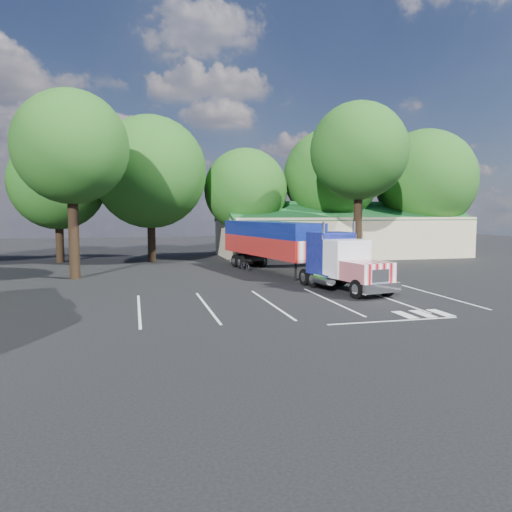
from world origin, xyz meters
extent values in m
plane|color=black|center=(0.00, 0.00, 0.00)|extent=(120.00, 120.00, 0.00)
cube|color=#C1B68F|center=(14.00, 18.00, 2.00)|extent=(24.00, 11.00, 4.00)
cube|color=#175225|center=(14.00, 15.60, 4.50)|extent=(24.20, 6.25, 2.10)
cube|color=#175225|center=(14.00, 20.40, 4.50)|extent=(24.20, 6.25, 2.10)
cube|color=#C1B68F|center=(6.00, 12.30, 1.40)|extent=(5.00, 2.50, 2.80)
cube|color=#175225|center=(6.00, 11.00, 2.90)|extent=(5.40, 3.19, 0.80)
cylinder|color=black|center=(-13.00, 17.80, 2.00)|extent=(0.70, 0.70, 4.00)
sphere|color=#234F16|center=(-13.00, 17.80, 7.15)|extent=(8.40, 8.40, 8.40)
cylinder|color=black|center=(-5.00, 16.20, 2.15)|extent=(0.70, 0.70, 4.30)
sphere|color=#234F16|center=(-5.00, 16.20, 8.05)|extent=(10.00, 10.00, 10.00)
cylinder|color=black|center=(4.00, 17.50, 1.80)|extent=(0.70, 0.70, 3.60)
sphere|color=#234F16|center=(4.00, 17.50, 6.60)|extent=(8.00, 8.00, 8.00)
cylinder|color=black|center=(13.00, 18.00, 2.25)|extent=(0.70, 0.70, 4.50)
sphere|color=#234F16|center=(13.00, 18.00, 8.10)|extent=(9.60, 9.60, 9.60)
cylinder|color=black|center=(23.00, 16.80, 1.95)|extent=(0.70, 0.70, 3.90)
sphere|color=#234F16|center=(23.00, 16.80, 7.80)|extent=(10.40, 10.40, 10.40)
cylinder|color=black|center=(-10.50, 6.00, 3.00)|extent=(0.70, 0.70, 6.00)
sphere|color=#234F16|center=(-10.50, 6.00, 8.85)|extent=(7.60, 7.60, 7.60)
cylinder|color=black|center=(11.50, 8.50, 3.25)|extent=(0.70, 0.70, 6.50)
sphere|color=#234F16|center=(11.50, 8.50, 9.50)|extent=(8.00, 8.00, 8.00)
cube|color=black|center=(5.22, -2.91, 0.70)|extent=(2.22, 6.55, 0.23)
cube|color=white|center=(5.92, -6.32, 0.60)|extent=(2.32, 0.70, 0.51)
cube|color=white|center=(5.88, -6.14, 1.16)|extent=(1.11, 0.33, 0.84)
cube|color=white|center=(5.67, -5.09, 1.35)|extent=(2.54, 2.61, 1.07)
cube|color=silver|center=(5.29, -3.27, 1.90)|extent=(2.57, 1.92, 2.14)
cube|color=black|center=(5.42, -3.86, 2.37)|extent=(2.11, 0.50, 0.93)
cube|color=white|center=(5.13, -2.50, 3.11)|extent=(2.38, 0.58, 0.23)
cube|color=#0C1654|center=(4.96, -1.64, 2.09)|extent=(2.65, 2.29, 2.51)
cylinder|color=white|center=(4.08, -2.67, 2.41)|extent=(0.20, 0.20, 3.16)
cylinder|color=white|center=(6.17, -2.24, 2.41)|extent=(0.20, 0.20, 3.16)
cylinder|color=white|center=(3.97, -3.07, 0.70)|extent=(0.90, 1.58, 0.61)
cylinder|color=white|center=(6.43, -2.57, 0.70)|extent=(0.90, 1.58, 0.61)
cube|color=white|center=(3.33, 6.27, 2.00)|extent=(4.76, 12.12, 1.39)
cube|color=#091559|center=(3.33, 6.27, 3.25)|extent=(4.76, 12.12, 1.11)
cube|color=black|center=(2.54, 10.09, 0.79)|extent=(1.75, 3.41, 0.32)
cube|color=black|center=(3.70, 1.23, 0.65)|extent=(0.13, 0.13, 1.30)
cube|color=black|center=(4.97, 1.49, 0.65)|extent=(0.13, 0.13, 1.30)
cube|color=white|center=(2.11, 12.18, 0.42)|extent=(2.20, 0.56, 0.11)
cylinder|color=black|center=(4.81, -5.74, 0.51)|extent=(0.52, 1.07, 1.02)
cylinder|color=black|center=(6.72, -5.35, 0.51)|extent=(0.52, 1.07, 1.02)
cylinder|color=black|center=(3.95, -1.56, 0.51)|extent=(0.52, 1.07, 1.02)
cylinder|color=black|center=(5.85, -1.17, 0.51)|extent=(0.52, 1.07, 1.02)
cylinder|color=black|center=(3.74, -0.56, 0.51)|extent=(0.52, 1.07, 1.02)
cylinder|color=black|center=(5.65, -0.17, 0.51)|extent=(0.52, 1.07, 1.02)
cylinder|color=black|center=(1.73, 9.17, 0.51)|extent=(0.52, 1.07, 1.02)
cylinder|color=black|center=(3.64, 9.56, 0.51)|extent=(0.52, 1.07, 1.02)
cylinder|color=black|center=(1.51, 10.26, 0.51)|extent=(0.52, 1.07, 1.02)
cylinder|color=black|center=(3.42, 10.65, 0.51)|extent=(0.52, 1.07, 1.02)
imported|color=black|center=(4.50, -1.18, 0.82)|extent=(0.52, 0.67, 1.64)
imported|color=black|center=(1.80, 7.86, 0.43)|extent=(0.82, 1.72, 0.87)
imported|color=#A1A3A8|center=(9.62, 11.50, 0.77)|extent=(4.77, 1.99, 1.53)
camera|label=1|loc=(-6.58, -29.66, 4.64)|focal=35.00mm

